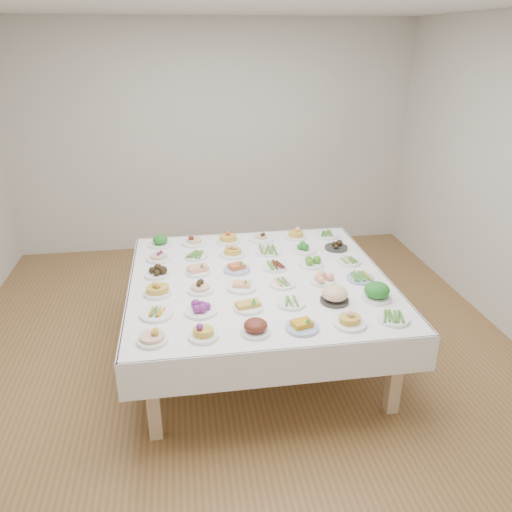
{
  "coord_description": "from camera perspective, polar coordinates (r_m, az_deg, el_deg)",
  "views": [
    {
      "loc": [
        -0.43,
        -3.77,
        2.55
      ],
      "look_at": [
        0.16,
        0.01,
        0.88
      ],
      "focal_mm": 35.0,
      "sensor_mm": 36.0,
      "label": 1
    }
  ],
  "objects": [
    {
      "name": "dish_1",
      "position": [
        3.3,
        -6.04,
        -8.49
      ],
      "size": [
        0.2,
        0.2,
        0.11
      ],
      "color": "white",
      "rests_on": "display_table"
    },
    {
      "name": "dish_17",
      "position": [
        4.14,
        11.86,
        -2.37
      ],
      "size": [
        0.22,
        0.22,
        0.05
      ],
      "color": "#4C66B2",
      "rests_on": "display_table"
    },
    {
      "name": "dish_32",
      "position": [
        4.79,
        -3.21,
        2.3
      ],
      "size": [
        0.23,
        0.22,
        0.14
      ],
      "color": "white",
      "rests_on": "display_table"
    },
    {
      "name": "dish_10",
      "position": [
        3.74,
        8.99,
        -4.3
      ],
      "size": [
        0.24,
        0.24,
        0.14
      ],
      "color": "#2E2B28",
      "rests_on": "display_table"
    },
    {
      "name": "dish_5",
      "position": [
        3.62,
        15.41,
        -6.8
      ],
      "size": [
        0.22,
        0.22,
        0.05
      ],
      "color": "white",
      "rests_on": "display_table"
    },
    {
      "name": "dish_9",
      "position": [
        3.69,
        4.06,
        -5.31
      ],
      "size": [
        0.2,
        0.2,
        0.05
      ],
      "color": "white",
      "rests_on": "display_table"
    },
    {
      "name": "dish_22",
      "position": [
        4.32,
        6.29,
        -0.59
      ],
      "size": [
        0.21,
        0.21,
        0.09
      ],
      "color": "white",
      "rests_on": "display_table"
    },
    {
      "name": "dish_31",
      "position": [
        4.78,
        -7.08,
        2.0
      ],
      "size": [
        0.24,
        0.24,
        0.12
      ],
      "color": "white",
      "rests_on": "display_table"
    },
    {
      "name": "dish_11",
      "position": [
        3.84,
        13.65,
        -3.91
      ],
      "size": [
        0.25,
        0.25,
        0.14
      ],
      "color": "white",
      "rests_on": "display_table"
    },
    {
      "name": "dish_2",
      "position": [
        3.33,
        -0.05,
        -8.13
      ],
      "size": [
        0.2,
        0.2,
        0.11
      ],
      "color": "white",
      "rests_on": "display_table"
    },
    {
      "name": "dish_20",
      "position": [
        4.2,
        -2.22,
        -1.28
      ],
      "size": [
        0.22,
        0.22,
        0.09
      ],
      "color": "#4C66B2",
      "rests_on": "display_table"
    },
    {
      "name": "dish_14",
      "position": [
        3.91,
        -1.67,
        -3.31
      ],
      "size": [
        0.23,
        0.23,
        0.09
      ],
      "color": "white",
      "rests_on": "display_table"
    },
    {
      "name": "display_table",
      "position": [
        4.12,
        0.32,
        -3.35
      ],
      "size": [
        2.1,
        2.1,
        0.75
      ],
      "color": "white",
      "rests_on": "ground"
    },
    {
      "name": "dish_0",
      "position": [
        3.31,
        -11.79,
        -8.77
      ],
      "size": [
        0.2,
        0.2,
        0.12
      ],
      "color": "white",
      "rests_on": "display_table"
    },
    {
      "name": "dish_16",
      "position": [
        4.03,
        7.59,
        -2.43
      ],
      "size": [
        0.2,
        0.2,
        0.1
      ],
      "color": "white",
      "rests_on": "display_table"
    },
    {
      "name": "dish_13",
      "position": [
        3.88,
        -6.39,
        -3.4
      ],
      "size": [
        0.2,
        0.2,
        0.11
      ],
      "color": "white",
      "rests_on": "display_table"
    },
    {
      "name": "dish_21",
      "position": [
        4.25,
        2.2,
        -1.15
      ],
      "size": [
        0.2,
        0.2,
        0.05
      ],
      "color": "white",
      "rests_on": "display_table"
    },
    {
      "name": "dish_7",
      "position": [
        3.59,
        -6.33,
        -5.84
      ],
      "size": [
        0.23,
        0.23,
        0.1
      ],
      "color": "white",
      "rests_on": "display_table"
    },
    {
      "name": "dish_24",
      "position": [
        4.49,
        -11.06,
        0.11
      ],
      "size": [
        0.21,
        0.21,
        0.11
      ],
      "color": "white",
      "rests_on": "display_table"
    },
    {
      "name": "dish_29",
      "position": [
        4.7,
        9.15,
        1.22
      ],
      "size": [
        0.21,
        0.21,
        0.09
      ],
      "color": "#2E2B28",
      "rests_on": "display_table"
    },
    {
      "name": "dish_28",
      "position": [
        4.61,
        5.44,
        1.1
      ],
      "size": [
        0.23,
        0.23,
        0.1
      ],
      "color": "white",
      "rests_on": "display_table"
    },
    {
      "name": "dish_26",
      "position": [
        4.49,
        -2.7,
        0.8
      ],
      "size": [
        0.22,
        0.22,
        0.14
      ],
      "color": "white",
      "rests_on": "display_table"
    },
    {
      "name": "dish_4",
      "position": [
        3.48,
        10.66,
        -7.02
      ],
      "size": [
        0.23,
        0.23,
        0.12
      ],
      "color": "white",
      "rests_on": "display_table"
    },
    {
      "name": "dish_6",
      "position": [
        3.62,
        -11.28,
        -6.4
      ],
      "size": [
        0.24,
        0.24,
        0.05
      ],
      "color": "white",
      "rests_on": "display_table"
    },
    {
      "name": "dish_19",
      "position": [
        4.19,
        -6.66,
        -1.51
      ],
      "size": [
        0.21,
        0.21,
        0.09
      ],
      "color": "white",
      "rests_on": "display_table"
    },
    {
      "name": "dish_15",
      "position": [
        3.97,
        3.02,
        -3.1
      ],
      "size": [
        0.21,
        0.21,
        0.05
      ],
      "color": "white",
      "rests_on": "display_table"
    },
    {
      "name": "dish_12",
      "position": [
        3.88,
        -11.2,
        -3.48
      ],
      "size": [
        0.21,
        0.21,
        0.13
      ],
      "color": "white",
      "rests_on": "display_table"
    },
    {
      "name": "dish_18",
      "position": [
        4.18,
        -11.23,
        -1.69
      ],
      "size": [
        0.2,
        0.2,
        0.1
      ],
      "color": "white",
      "rests_on": "display_table"
    },
    {
      "name": "dish_27",
      "position": [
        4.56,
        1.38,
        0.67
      ],
      "size": [
        0.22,
        0.22,
        0.06
      ],
      "color": "white",
      "rests_on": "display_table"
    },
    {
      "name": "dish_30",
      "position": [
        4.79,
        -10.88,
        1.7
      ],
      "size": [
        0.22,
        0.22,
        0.11
      ],
      "color": "white",
      "rests_on": "display_table"
    },
    {
      "name": "dish_3",
      "position": [
        3.4,
        5.29,
        -7.72
      ],
      "size": [
        0.22,
        0.22,
        0.1
      ],
      "color": "#4C66B2",
      "rests_on": "display_table"
    },
    {
      "name": "dish_25",
      "position": [
        4.49,
        -6.85,
        0.09
      ],
      "size": [
        0.21,
        0.21,
        0.05
      ],
      "color": "white",
      "rests_on": "display_table"
    },
    {
      "name": "dish_23",
      "position": [
        4.43,
        10.53,
        -0.58
      ],
      "size": [
        0.21,
        0.21,
        0.05
      ],
      "color": "white",
      "rests_on": "display_table"
    },
    {
      "name": "room_envelope",
      "position": [
        3.86,
        -2.32,
        12.85
      ],
      "size": [
        5.02,
        5.02,
        2.81
      ],
      "color": "olive",
      "rests_on": "ground"
    },
    {
      "name": "dish_35",
      "position": [
        4.99,
        8.1,
        2.45
      ],
      "size": [
        0.23,
        0.23,
        0.05
      ],
      "color": "white",
      "rests_on": "display_table"
    },
    {
      "name": "dish_8",
      "position": [
        3.62,
        -0.91,
        -5.43
      ],
      "size": [
        0.22,
        0.22,
        0.1
      ],
      "color": "white",
      "rests_on": "display_table"
    },
    {
      "name": "dish_33",
      "position": [
        4.84,
        0.6,
        2.34
      ],
      "size": [
        0.24,
        0.24,
        0.11
      ],
      "color": "white",
      "rests_on": "display_table"
    },
    {
      "name": "dish_34",
      "position": [
        4.91,
        4.59,
        2.6
      ],
      "size": [
        0.21,
        0.21,
        0.11
      ],
      "color": "white",
      "rests_on": "display_table"
    }
  ]
}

